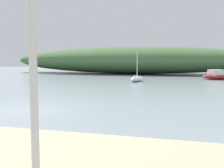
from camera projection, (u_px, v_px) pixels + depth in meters
The scene contains 5 objects.
ground_plane at pixel (27, 109), 11.29m from camera, with size 120.00×120.00×0.00m, color gray.
distant_hill at pixel (132, 60), 40.35m from camera, with size 39.18×10.31×4.12m, color #476B3D.
mast_structure at pixel (14, 0), 3.75m from camera, with size 1.29×0.53×3.36m.
sailboat_far_left at pixel (137, 79), 25.43m from camera, with size 1.34×2.72×2.96m.
motorboat_off_point at pixel (219, 76), 28.38m from camera, with size 4.39×3.36×1.07m.
Camera 1 is at (6.43, -9.81, 2.12)m, focal length 41.82 mm.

